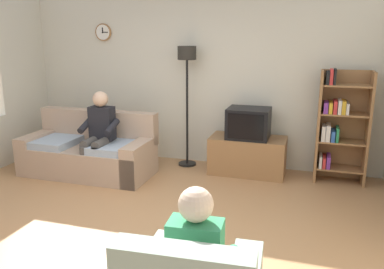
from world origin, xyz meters
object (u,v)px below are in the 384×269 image
Objects in this scene: bookshelf at (339,125)px; person_on_couch at (99,130)px; floor_lamp at (187,73)px; person_in_right_armchair at (199,256)px; tv_stand at (248,155)px; couch at (89,153)px; tv at (248,123)px.

bookshelf reaches higher than person_on_couch.
person_in_right_armchair is (1.21, -3.47, -0.85)m from floor_lamp.
person_on_couch is at bearing -158.03° from tv_stand.
couch is 1.21× the size of bookshelf.
couch is 0.47m from person_on_couch.
floor_lamp is (-0.97, 0.12, 0.68)m from tv.
couch reaches higher than tv_stand.
person_on_couch is at bearing 131.04° from person_in_right_armchair.
bookshelf is 0.85× the size of floor_lamp.
tv is 1.19m from floor_lamp.
floor_lamp is 3.77m from person_in_right_armchair.
person_in_right_armchair is at bearing -48.96° from person_on_couch.
tv reaches higher than couch.
person_on_couch is 3.40m from person_in_right_armchair.
bookshelf is (1.24, 0.07, 0.54)m from tv_stand.
bookshelf is at bearing 73.74° from person_in_right_armchair.
bookshelf is (1.24, 0.10, 0.04)m from tv.
floor_lamp is at bearing 109.21° from person_in_right_armchair.
person_in_right_armchair is at bearing -86.00° from tv.
person_in_right_armchair is at bearing -106.26° from bookshelf.
couch is 1.88m from floor_lamp.
bookshelf is at bearing 15.19° from person_on_couch.
bookshelf reaches higher than tv_stand.
floor_lamp reaches higher than person_in_right_armchair.
bookshelf is at bearing 12.44° from couch.
tv_stand is at bearing 90.00° from tv.
tv is at bearing -7.22° from floor_lamp.
person_on_couch is 1.11× the size of person_in_right_armchair.
floor_lamp is at bearing 172.78° from tv.
couch is 2.35m from tv_stand.
bookshelf is 2.30m from floor_lamp.
person_on_couch is at bearing -158.63° from tv.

